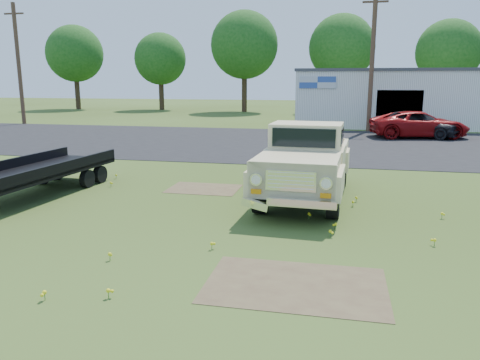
# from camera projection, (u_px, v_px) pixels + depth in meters

# --- Properties ---
(ground) EXTENTS (140.00, 140.00, 0.00)m
(ground) POSITION_uv_depth(u_px,v_px,m) (244.00, 226.00, 11.00)
(ground) COLOR #334616
(ground) RESTS_ON ground
(asphalt_lot) EXTENTS (90.00, 14.00, 0.02)m
(asphalt_lot) POSITION_uv_depth(u_px,v_px,m) (299.00, 143.00, 25.35)
(asphalt_lot) COLOR black
(asphalt_lot) RESTS_ON ground
(dirt_patch_a) EXTENTS (3.00, 2.00, 0.01)m
(dirt_patch_a) POSITION_uv_depth(u_px,v_px,m) (295.00, 285.00, 7.83)
(dirt_patch_a) COLOR brown
(dirt_patch_a) RESTS_ON ground
(dirt_patch_b) EXTENTS (2.20, 1.60, 0.01)m
(dirt_patch_b) POSITION_uv_depth(u_px,v_px,m) (204.00, 189.00, 14.75)
(dirt_patch_b) COLOR brown
(dirt_patch_b) RESTS_ON ground
(commercial_building) EXTENTS (14.20, 8.20, 4.15)m
(commercial_building) POSITION_uv_depth(u_px,v_px,m) (393.00, 97.00, 35.16)
(commercial_building) COLOR beige
(commercial_building) RESTS_ON ground
(utility_pole_west) EXTENTS (1.60, 0.30, 9.00)m
(utility_pole_west) POSITION_uv_depth(u_px,v_px,m) (19.00, 63.00, 35.54)
(utility_pole_west) COLOR #4E3324
(utility_pole_west) RESTS_ON ground
(utility_pole_mid) EXTENTS (1.60, 0.30, 9.00)m
(utility_pole_mid) POSITION_uv_depth(u_px,v_px,m) (372.00, 60.00, 30.26)
(utility_pole_mid) COLOR #4E3324
(utility_pole_mid) RESTS_ON ground
(treeline_a) EXTENTS (6.40, 6.40, 9.52)m
(treeline_a) POSITION_uv_depth(u_px,v_px,m) (75.00, 54.00, 53.62)
(treeline_a) COLOR #392719
(treeline_a) RESTS_ON ground
(treeline_b) EXTENTS (5.76, 5.76, 8.57)m
(treeline_b) POSITION_uv_depth(u_px,v_px,m) (160.00, 59.00, 52.68)
(treeline_b) COLOR #392719
(treeline_b) RESTS_ON ground
(treeline_c) EXTENTS (7.04, 7.04, 10.47)m
(treeline_c) POSITION_uv_depth(u_px,v_px,m) (244.00, 45.00, 48.95)
(treeline_c) COLOR #392719
(treeline_c) RESTS_ON ground
(treeline_d) EXTENTS (6.72, 6.72, 10.00)m
(treeline_d) POSITION_uv_depth(u_px,v_px,m) (342.00, 47.00, 47.94)
(treeline_d) COLOR #392719
(treeline_d) RESTS_ON ground
(treeline_e) EXTENTS (6.08, 6.08, 9.04)m
(treeline_e) POSITION_uv_depth(u_px,v_px,m) (448.00, 52.00, 44.61)
(treeline_e) COLOR #392719
(treeline_e) RESTS_ON ground
(vintage_pickup_truck) EXTENTS (2.67, 6.15, 2.19)m
(vintage_pickup_truck) POSITION_uv_depth(u_px,v_px,m) (306.00, 161.00, 13.37)
(vintage_pickup_truck) COLOR #CEC68A
(vintage_pickup_truck) RESTS_ON ground
(flatbed_trailer) EXTENTS (2.48, 6.09, 1.62)m
(flatbed_trailer) POSITION_uv_depth(u_px,v_px,m) (36.00, 168.00, 13.85)
(flatbed_trailer) COLOR black
(flatbed_trailer) RESTS_ON ground
(red_pickup) EXTENTS (5.94, 3.54, 1.55)m
(red_pickup) POSITION_uv_depth(u_px,v_px,m) (419.00, 125.00, 27.61)
(red_pickup) COLOR maroon
(red_pickup) RESTS_ON ground
(dark_sedan) EXTENTS (5.15, 3.52, 1.63)m
(dark_sedan) POSITION_uv_depth(u_px,v_px,m) (416.00, 124.00, 27.81)
(dark_sedan) COLOR black
(dark_sedan) RESTS_ON ground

